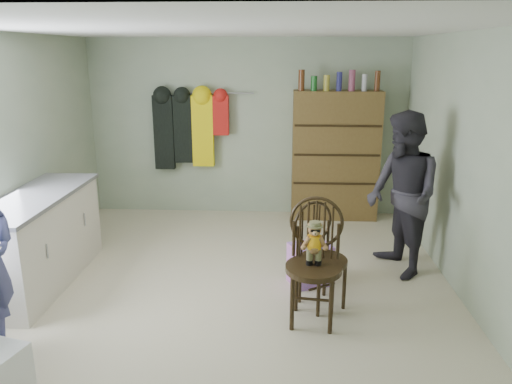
# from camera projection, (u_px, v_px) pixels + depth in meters

# --- Properties ---
(ground_plane) EXTENTS (5.00, 5.00, 0.00)m
(ground_plane) POSITION_uv_depth(u_px,v_px,m) (230.00, 287.00, 5.08)
(ground_plane) COLOR beige
(ground_plane) RESTS_ON ground
(room_walls) EXTENTS (5.00, 5.00, 5.00)m
(room_walls) POSITION_uv_depth(u_px,v_px,m) (234.00, 125.00, 5.16)
(room_walls) COLOR #A6B496
(room_walls) RESTS_ON ground
(counter) EXTENTS (0.64, 1.86, 0.94)m
(counter) POSITION_uv_depth(u_px,v_px,m) (38.00, 240.00, 5.05)
(counter) COLOR silver
(counter) RESTS_ON ground
(chair_front) EXTENTS (0.55, 0.55, 1.10)m
(chair_front) POSITION_uv_depth(u_px,v_px,m) (314.00, 254.00, 4.31)
(chair_front) COLOR black
(chair_front) RESTS_ON ground
(chair_far) EXTENTS (0.60, 0.60, 0.98)m
(chair_far) POSITION_uv_depth(u_px,v_px,m) (319.00, 251.00, 4.61)
(chair_far) COLOR black
(chair_far) RESTS_ON ground
(striped_bag) EXTENTS (0.49, 0.44, 0.42)m
(striped_bag) POSITION_uv_depth(u_px,v_px,m) (310.00, 264.00, 5.11)
(striped_bag) COLOR #E572CF
(striped_bag) RESTS_ON ground
(person_right) EXTENTS (0.86, 0.99, 1.74)m
(person_right) POSITION_uv_depth(u_px,v_px,m) (403.00, 195.00, 5.19)
(person_right) COLOR #2D2B33
(person_right) RESTS_ON ground
(dresser) EXTENTS (1.20, 0.39, 2.08)m
(dresser) POSITION_uv_depth(u_px,v_px,m) (335.00, 155.00, 6.98)
(dresser) COLOR brown
(dresser) RESTS_ON ground
(coat_rack) EXTENTS (1.42, 0.12, 1.09)m
(coat_rack) POSITION_uv_depth(u_px,v_px,m) (188.00, 129.00, 7.07)
(coat_rack) COLOR #99999E
(coat_rack) RESTS_ON ground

